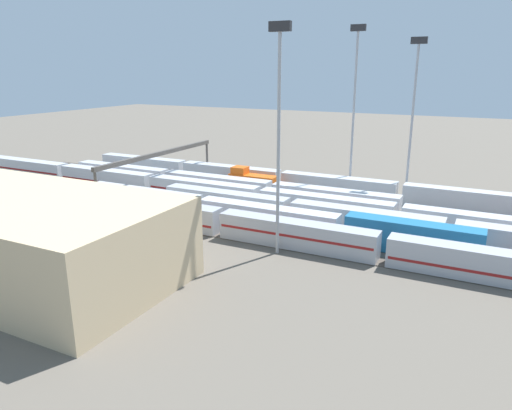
{
  "coord_description": "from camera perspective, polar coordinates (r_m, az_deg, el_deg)",
  "views": [
    {
      "loc": [
        -33.06,
        73.42,
        24.23
      ],
      "look_at": [
        0.92,
        5.67,
        2.5
      ],
      "focal_mm": 33.31,
      "sensor_mm": 36.0,
      "label": 1
    }
  ],
  "objects": [
    {
      "name": "train_on_track_2",
      "position": [
        94.64,
        -4.76,
        2.36
      ],
      "size": [
        71.4,
        3.06,
        3.8
      ],
      "color": "silver",
      "rests_on": "ground_plane"
    },
    {
      "name": "track_bed_1",
      "position": [
        92.93,
        4.84,
        0.86
      ],
      "size": [
        140.0,
        2.8,
        0.12
      ],
      "primitive_type": "cube",
      "color": "#3D3833",
      "rests_on": "ground_plane"
    },
    {
      "name": "train_on_track_1",
      "position": [
        96.31,
        -0.51,
        2.75
      ],
      "size": [
        10.0,
        3.0,
        5.0
      ],
      "color": "#D85914",
      "rests_on": "ground_plane"
    },
    {
      "name": "train_on_track_0",
      "position": [
        95.3,
        8.93,
        2.36
      ],
      "size": [
        114.8,
        3.0,
        4.4
      ],
      "color": "#1E6B9E",
      "rests_on": "ground_plane"
    },
    {
      "name": "track_bed_3",
      "position": [
        84.07,
        2.29,
        -0.72
      ],
      "size": [
        140.0,
        2.8,
        0.12
      ],
      "primitive_type": "cube",
      "color": "#3D3833",
      "rests_on": "ground_plane"
    },
    {
      "name": "maintenance_shed",
      "position": [
        62.95,
        -25.85,
        -3.55
      ],
      "size": [
        36.62,
        20.35,
        9.79
      ],
      "primitive_type": "cube",
      "color": "tan",
      "rests_on": "ground_plane"
    },
    {
      "name": "signal_gantry",
      "position": [
        94.95,
        -11.49,
        5.62
      ],
      "size": [
        0.7,
        35.0,
        8.8
      ],
      "color": "#4C4742",
      "rests_on": "ground_plane"
    },
    {
      "name": "train_on_track_4",
      "position": [
        73.69,
        12.85,
        -1.96
      ],
      "size": [
        71.4,
        3.0,
        3.8
      ],
      "color": "#B7BABF",
      "rests_on": "ground_plane"
    },
    {
      "name": "track_bed_5",
      "position": [
        75.49,
        -0.85,
        -2.68
      ],
      "size": [
        140.0,
        2.8,
        0.12
      ],
      "primitive_type": "cube",
      "color": "#3D3833",
      "rests_on": "ground_plane"
    },
    {
      "name": "track_bed_2",
      "position": [
        88.47,
        3.63,
        0.11
      ],
      "size": [
        140.0,
        2.8,
        0.12
      ],
      "primitive_type": "cube",
      "color": "#4C443D",
      "rests_on": "ground_plane"
    },
    {
      "name": "train_on_track_6",
      "position": [
        67.37,
        3.13,
        -3.24
      ],
      "size": [
        114.8,
        3.06,
        4.4
      ],
      "color": "maroon",
      "rests_on": "ground_plane"
    },
    {
      "name": "train_on_track_5",
      "position": [
        74.18,
        0.22,
        -1.35
      ],
      "size": [
        66.4,
        3.0,
        4.4
      ],
      "color": "#1E6B9E",
      "rests_on": "ground_plane"
    },
    {
      "name": "light_mast_0",
      "position": [
        92.35,
        18.42,
        11.76
      ],
      "size": [
        2.8,
        0.7,
        29.69
      ],
      "color": "#9EA0A5",
      "rests_on": "ground_plane"
    },
    {
      "name": "train_on_track_3",
      "position": [
        85.66,
        -0.8,
        0.99
      ],
      "size": [
        139.0,
        3.06,
        4.4
      ],
      "color": "maroon",
      "rests_on": "ground_plane"
    },
    {
      "name": "track_bed_6",
      "position": [
        71.34,
        -2.71,
        -3.82
      ],
      "size": [
        140.0,
        2.8,
        0.12
      ],
      "primitive_type": "cube",
      "color": "#4C443D",
      "rests_on": "ground_plane"
    },
    {
      "name": "track_bed_4",
      "position": [
        79.74,
        0.81,
        -1.65
      ],
      "size": [
        140.0,
        2.8,
        0.12
      ],
      "primitive_type": "cube",
      "color": "#3D3833",
      "rests_on": "ground_plane"
    },
    {
      "name": "light_mast_1",
      "position": [
        61.04,
        2.77,
        10.82
      ],
      "size": [
        2.8,
        0.7,
        29.79
      ],
      "color": "#9EA0A5",
      "rests_on": "ground_plane"
    },
    {
      "name": "ground_plane",
      "position": [
        84.09,
        2.29,
        -0.76
      ],
      "size": [
        400.0,
        400.0,
        0.0
      ],
      "primitive_type": "plane",
      "color": "#60594F"
    },
    {
      "name": "light_mast_2",
      "position": [
        94.19,
        11.77,
        13.1
      ],
      "size": [
        2.8,
        0.7,
        32.13
      ],
      "color": "#9EA0A5",
      "rests_on": "ground_plane"
    },
    {
      "name": "track_bed_0",
      "position": [
        97.44,
        5.94,
        1.55
      ],
      "size": [
        140.0,
        2.8,
        0.12
      ],
      "primitive_type": "cube",
      "color": "#3D3833",
      "rests_on": "ground_plane"
    }
  ]
}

